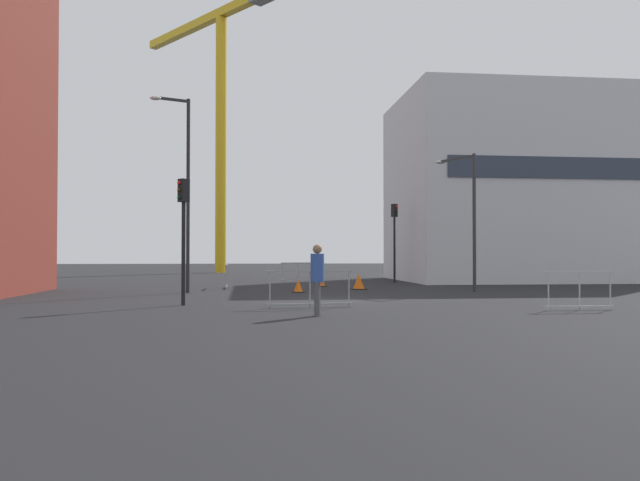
# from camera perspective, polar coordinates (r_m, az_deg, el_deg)

# --- Properties ---
(ground) EXTENTS (160.00, 160.00, 0.00)m
(ground) POSITION_cam_1_polar(r_m,az_deg,el_deg) (21.61, 1.19, -5.31)
(ground) COLOR black
(office_block) EXTENTS (13.56, 10.06, 10.64)m
(office_block) POSITION_cam_1_polar(r_m,az_deg,el_deg) (39.45, 16.92, 4.34)
(office_block) COLOR silver
(office_block) RESTS_ON ground
(construction_crane) EXTENTS (11.38, 14.72, 22.11)m
(construction_crane) POSITION_cam_1_polar(r_m,az_deg,el_deg) (55.56, -9.02, 12.61)
(construction_crane) COLOR gold
(construction_crane) RESTS_ON ground
(streetlamp_tall) EXTENTS (1.51, 0.70, 7.75)m
(streetlamp_tall) POSITION_cam_1_polar(r_m,az_deg,el_deg) (26.19, -11.98, 5.29)
(streetlamp_tall) COLOR #232326
(streetlamp_tall) RESTS_ON ground
(streetlamp_short) EXTENTS (1.16, 1.98, 5.70)m
(streetlamp_short) POSITION_cam_1_polar(r_m,az_deg,el_deg) (27.56, 12.97, 2.96)
(streetlamp_short) COLOR #2D2D30
(streetlamp_short) RESTS_ON ground
(traffic_light_crosswalk) EXTENTS (0.37, 0.37, 3.82)m
(traffic_light_crosswalk) POSITION_cam_1_polar(r_m,az_deg,el_deg) (19.84, -12.02, 1.79)
(traffic_light_crosswalk) COLOR black
(traffic_light_crosswalk) RESTS_ON ground
(traffic_light_near) EXTENTS (0.35, 0.39, 4.25)m
(traffic_light_near) POSITION_cam_1_polar(r_m,az_deg,el_deg) (34.94, 6.62, 0.93)
(traffic_light_near) COLOR black
(traffic_light_near) RESTS_ON ground
(pedestrian_walking) EXTENTS (0.34, 0.34, 1.79)m
(pedestrian_walking) POSITION_cam_1_polar(r_m,az_deg,el_deg) (16.05, -0.24, -3.01)
(pedestrian_walking) COLOR #4C4C51
(pedestrian_walking) RESTS_ON ground
(safety_barrier_left_run) EXTENTS (2.00, 0.07, 1.08)m
(safety_barrier_left_run) POSITION_cam_1_polar(r_m,az_deg,el_deg) (19.07, 22.03, -4.09)
(safety_barrier_left_run) COLOR #B2B5BA
(safety_barrier_left_run) RESTS_ON ground
(safety_barrier_mid_span) EXTENTS (2.58, 0.33, 1.08)m
(safety_barrier_mid_span) POSITION_cam_1_polar(r_m,az_deg,el_deg) (18.54, -0.90, -4.25)
(safety_barrier_mid_span) COLOR gray
(safety_barrier_mid_span) RESTS_ON ground
(safety_barrier_rear) EXTENTS (1.87, 0.28, 1.08)m
(safety_barrier_rear) POSITION_cam_1_polar(r_m,az_deg,el_deg) (34.85, -1.96, -2.82)
(safety_barrier_rear) COLOR #9EA0A5
(safety_barrier_rear) RESTS_ON ground
(safety_barrier_right_run) EXTENTS (0.06, 2.04, 1.08)m
(safety_barrier_right_run) POSITION_cam_1_polar(r_m,az_deg,el_deg) (29.08, -8.30, -3.13)
(safety_barrier_right_run) COLOR gray
(safety_barrier_right_run) RESTS_ON ground
(traffic_cone_orange) EXTENTS (0.68, 0.68, 0.68)m
(traffic_cone_orange) POSITION_cam_1_polar(r_m,az_deg,el_deg) (28.21, 3.46, -3.69)
(traffic_cone_orange) COLOR black
(traffic_cone_orange) RESTS_ON ground
(traffic_cone_on_verge) EXTENTS (0.61, 0.61, 0.62)m
(traffic_cone_on_verge) POSITION_cam_1_polar(r_m,az_deg,el_deg) (30.59, 0.06, -3.56)
(traffic_cone_on_verge) COLOR black
(traffic_cone_on_verge) RESTS_ON ground
(traffic_cone_striped) EXTENTS (0.52, 0.52, 0.52)m
(traffic_cone_striped) POSITION_cam_1_polar(r_m,az_deg,el_deg) (25.99, -1.94, -4.08)
(traffic_cone_striped) COLOR black
(traffic_cone_striped) RESTS_ON ground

